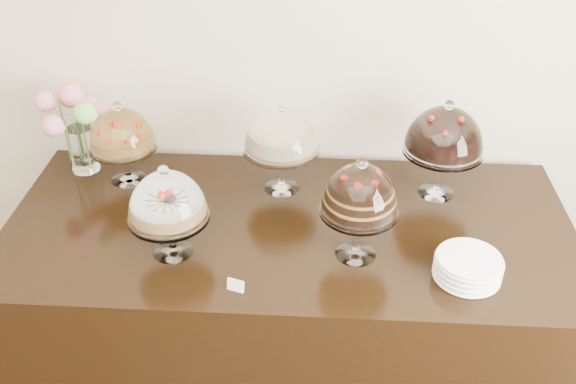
# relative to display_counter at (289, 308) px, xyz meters

# --- Properties ---
(wall_back) EXTENTS (5.00, 0.04, 3.00)m
(wall_back) POSITION_rel_display_counter_xyz_m (-0.24, 0.55, 1.05)
(wall_back) COLOR beige
(wall_back) RESTS_ON ground
(display_counter) EXTENTS (2.20, 1.00, 0.90)m
(display_counter) POSITION_rel_display_counter_xyz_m (0.00, 0.00, 0.00)
(display_counter) COLOR black
(display_counter) RESTS_ON ground
(cake_stand_sugar_sponge) EXTENTS (0.29, 0.29, 0.37)m
(cake_stand_sugar_sponge) POSITION_rel_display_counter_xyz_m (-0.41, -0.20, 0.67)
(cake_stand_sugar_sponge) COLOR white
(cake_stand_sugar_sponge) RESTS_ON display_counter
(cake_stand_choco_layer) EXTENTS (0.27, 0.27, 0.41)m
(cake_stand_choco_layer) POSITION_rel_display_counter_xyz_m (0.25, -0.17, 0.71)
(cake_stand_choco_layer) COLOR white
(cake_stand_choco_layer) RESTS_ON display_counter
(cake_stand_cheesecake) EXTENTS (0.31, 0.31, 0.38)m
(cake_stand_cheesecake) POSITION_rel_display_counter_xyz_m (-0.05, 0.25, 0.70)
(cake_stand_cheesecake) COLOR white
(cake_stand_cheesecake) RESTS_ON display_counter
(cake_stand_dark_choco) EXTENTS (0.32, 0.32, 0.42)m
(cake_stand_dark_choco) POSITION_rel_display_counter_xyz_m (0.60, 0.25, 0.73)
(cake_stand_dark_choco) COLOR white
(cake_stand_dark_choco) RESTS_ON display_counter
(cake_stand_fruit_tart) EXTENTS (0.28, 0.28, 0.36)m
(cake_stand_fruit_tart) POSITION_rel_display_counter_xyz_m (-0.70, 0.28, 0.67)
(cake_stand_fruit_tart) COLOR white
(cake_stand_fruit_tart) RESTS_ON display_counter
(flower_vase) EXTENTS (0.31, 0.28, 0.38)m
(flower_vase) POSITION_rel_display_counter_xyz_m (-0.91, 0.34, 0.69)
(flower_vase) COLOR white
(flower_vase) RESTS_ON display_counter
(plate_stack) EXTENTS (0.23, 0.23, 0.08)m
(plate_stack) POSITION_rel_display_counter_xyz_m (0.63, -0.27, 0.49)
(plate_stack) COLOR white
(plate_stack) RESTS_ON display_counter
(price_card_left) EXTENTS (0.06, 0.03, 0.04)m
(price_card_left) POSITION_rel_display_counter_xyz_m (-0.16, -0.39, 0.47)
(price_card_left) COLOR white
(price_card_left) RESTS_ON display_counter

